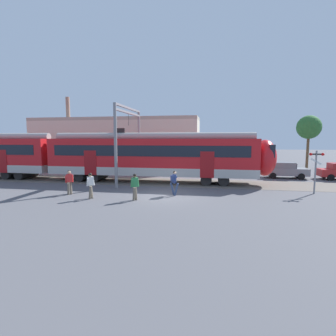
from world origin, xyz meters
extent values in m
plane|color=#515156|center=(0.00, 0.00, 0.00)|extent=(160.00, 160.00, 0.00)
cube|color=#605951|center=(-13.23, 5.43, 0.01)|extent=(80.00, 4.40, 0.01)
cube|color=#B7B2AD|center=(-2.23, 5.43, 1.05)|extent=(18.00, 3.06, 0.70)
cube|color=red|center=(-2.23, 5.43, 2.60)|extent=(18.00, 3.00, 2.40)
cube|color=black|center=(-2.23, 3.91, 2.80)|extent=(16.56, 0.03, 0.90)
cube|color=maroon|center=(2.72, 3.91, 1.75)|extent=(1.10, 0.04, 2.10)
cube|color=maroon|center=(-7.18, 3.91, 1.75)|extent=(1.10, 0.04, 2.10)
cylinder|color=#9C9793|center=(-2.23, 5.43, 3.98)|extent=(17.64, 0.70, 0.70)
cube|color=black|center=(-4.93, 5.43, 4.53)|extent=(0.70, 0.12, 0.40)
cylinder|color=black|center=(4.05, 5.43, 0.45)|extent=(0.90, 2.40, 0.90)
cylinder|color=black|center=(2.65, 5.43, 0.45)|extent=(0.90, 2.40, 0.90)
cylinder|color=black|center=(-7.11, 5.43, 0.45)|extent=(0.90, 2.40, 0.90)
cylinder|color=black|center=(-8.51, 5.43, 0.45)|extent=(0.90, 2.40, 0.90)
ellipsoid|color=red|center=(7.32, 5.43, 2.25)|extent=(1.80, 2.85, 2.95)
cube|color=black|center=(7.67, 5.43, 2.85)|extent=(0.40, 2.40, 1.00)
cube|color=maroon|center=(-15.88, 3.91, 1.75)|extent=(1.10, 0.04, 2.10)
cylinder|color=black|center=(-14.55, 5.43, 0.45)|extent=(0.90, 2.40, 0.90)
cylinder|color=black|center=(-15.95, 5.43, 0.45)|extent=(0.90, 2.40, 0.90)
cylinder|color=#6B6051|center=(-6.44, -0.88, 0.43)|extent=(0.32, 0.38, 0.87)
cylinder|color=#6B6051|center=(-6.44, -0.54, 0.43)|extent=(0.32, 0.38, 0.87)
cube|color=red|center=(-6.44, -0.71, 1.14)|extent=(0.43, 0.40, 0.56)
cylinder|color=red|center=(-6.30, -0.52, 1.09)|extent=(0.21, 0.25, 0.52)
cylinder|color=red|center=(-6.58, -0.90, 1.09)|extent=(0.21, 0.25, 0.52)
sphere|color=tan|center=(-6.43, -0.73, 1.53)|extent=(0.22, 0.22, 0.22)
sphere|color=black|center=(-6.44, -0.71, 1.56)|extent=(0.20, 0.20, 0.20)
cylinder|color=#6B6051|center=(-4.47, -1.47, 0.43)|extent=(0.36, 0.35, 0.87)
cylinder|color=#6B6051|center=(-4.39, -1.80, 0.43)|extent=(0.36, 0.35, 0.87)
cube|color=silver|center=(-4.43, -1.64, 1.14)|extent=(0.42, 0.43, 0.56)
cylinder|color=silver|center=(-4.53, -1.85, 1.09)|extent=(0.24, 0.24, 0.52)
cylinder|color=silver|center=(-4.33, -1.42, 1.09)|extent=(0.24, 0.24, 0.52)
sphere|color=brown|center=(-4.44, -1.62, 1.53)|extent=(0.22, 0.22, 0.22)
sphere|color=black|center=(-4.43, -1.64, 1.56)|extent=(0.20, 0.20, 0.20)
cylinder|color=#6B6051|center=(-1.53, -1.39, 0.43)|extent=(0.31, 0.38, 0.87)
cylinder|color=#6B6051|center=(-1.54, -1.72, 0.43)|extent=(0.31, 0.38, 0.87)
cube|color=#2D7F47|center=(-1.54, -1.56, 1.14)|extent=(0.43, 0.39, 0.56)
cylinder|color=#2D7F47|center=(-1.69, -1.74, 1.09)|extent=(0.20, 0.26, 0.52)
cylinder|color=#2D7F47|center=(-1.39, -1.38, 1.09)|extent=(0.20, 0.26, 0.52)
sphere|color=#9E7051|center=(-1.55, -1.54, 1.53)|extent=(0.22, 0.22, 0.22)
sphere|color=black|center=(-1.54, -1.56, 1.56)|extent=(0.20, 0.20, 0.20)
cylinder|color=navy|center=(0.81, 0.20, 0.43)|extent=(0.36, 0.17, 0.87)
cylinder|color=navy|center=(0.52, 0.36, 0.43)|extent=(0.36, 0.17, 0.87)
cube|color=navy|center=(0.66, 0.28, 1.14)|extent=(0.26, 0.38, 0.56)
cylinder|color=navy|center=(0.57, 0.49, 1.09)|extent=(0.25, 0.11, 0.52)
cylinder|color=navy|center=(0.76, 0.06, 1.09)|extent=(0.25, 0.11, 0.52)
sphere|color=tan|center=(0.68, 0.28, 1.53)|extent=(0.22, 0.22, 0.22)
sphere|color=black|center=(0.66, 0.28, 1.56)|extent=(0.20, 0.20, 0.20)
cube|color=navy|center=(0.48, 0.26, 1.16)|extent=(0.18, 0.29, 0.40)
cube|color=gray|center=(10.08, 9.79, 0.64)|extent=(4.08, 1.83, 0.68)
cube|color=slate|center=(9.93, 9.80, 1.26)|extent=(1.97, 1.53, 0.56)
cube|color=black|center=(10.88, 9.75, 1.22)|extent=(0.19, 1.37, 0.48)
cylinder|color=black|center=(11.36, 10.51, 0.30)|extent=(0.61, 0.23, 0.60)
cylinder|color=black|center=(11.28, 8.95, 0.30)|extent=(0.61, 0.23, 0.60)
cylinder|color=black|center=(8.88, 10.63, 0.30)|extent=(0.61, 0.23, 0.60)
cylinder|color=black|center=(8.81, 9.08, 0.30)|extent=(0.61, 0.23, 0.60)
cylinder|color=black|center=(13.77, 10.43, 0.30)|extent=(0.60, 0.20, 0.60)
cylinder|color=black|center=(13.76, 8.88, 0.30)|extent=(0.60, 0.20, 0.60)
cylinder|color=gray|center=(-4.21, 2.23, 3.25)|extent=(0.24, 0.24, 6.50)
cylinder|color=gray|center=(-4.21, 8.63, 3.25)|extent=(0.24, 0.24, 6.50)
cube|color=gray|center=(-4.21, 5.43, 6.45)|extent=(0.20, 6.40, 0.16)
cube|color=gray|center=(-4.21, 5.43, 6.05)|extent=(0.20, 6.40, 0.16)
cylinder|color=black|center=(-4.21, 5.43, 5.45)|extent=(0.03, 0.03, 1.00)
cylinder|color=gray|center=(10.15, 2.47, 1.50)|extent=(0.11, 0.11, 3.00)
cube|color=black|center=(10.15, 2.47, 2.75)|extent=(0.80, 0.10, 0.10)
sphere|color=red|center=(9.77, 2.41, 2.75)|extent=(0.20, 0.20, 0.20)
sphere|color=red|center=(10.53, 2.41, 2.75)|extent=(0.20, 0.20, 0.20)
cube|color=white|center=(10.15, 2.44, 2.25)|extent=(0.72, 0.03, 0.48)
cube|color=beige|center=(-9.34, 15.22, 3.00)|extent=(21.34, 5.00, 6.00)
cube|color=#9F9686|center=(-9.34, 15.22, 6.20)|extent=(21.34, 5.00, 0.40)
cylinder|color=#8C6656|center=(-15.74, 15.22, 7.60)|extent=(0.50, 0.50, 3.20)
cylinder|color=brown|center=(14.81, 18.53, 2.10)|extent=(0.32, 0.32, 4.20)
sphere|color=#2D662D|center=(14.81, 18.53, 5.22)|extent=(2.91, 2.91, 2.91)
camera|label=1|loc=(3.25, -16.90, 3.81)|focal=28.00mm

